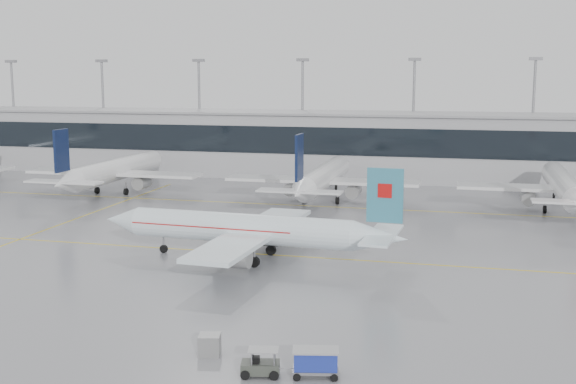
% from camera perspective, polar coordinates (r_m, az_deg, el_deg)
% --- Properties ---
extents(ground, '(320.00, 320.00, 0.00)m').
position_cam_1_polar(ground, '(79.18, -2.11, -4.93)').
color(ground, gray).
rests_on(ground, ground).
extents(taxi_line_main, '(120.00, 0.25, 0.01)m').
position_cam_1_polar(taxi_line_main, '(79.18, -2.11, -4.93)').
color(taxi_line_main, gold).
rests_on(taxi_line_main, ground).
extents(taxi_line_north, '(120.00, 0.25, 0.01)m').
position_cam_1_polar(taxi_line_north, '(107.67, 2.32, -1.13)').
color(taxi_line_north, gold).
rests_on(taxi_line_north, ground).
extents(taxi_line_cross, '(0.25, 60.00, 0.01)m').
position_cam_1_polar(taxi_line_cross, '(104.36, -15.79, -1.81)').
color(taxi_line_cross, gold).
rests_on(taxi_line_cross, ground).
extents(terminal, '(180.00, 15.00, 12.00)m').
position_cam_1_polar(terminal, '(138.05, 5.05, 3.65)').
color(terminal, '#9B9B9E').
rests_on(terminal, ground).
extents(terminal_glass, '(180.00, 0.20, 5.00)m').
position_cam_1_polar(terminal_glass, '(130.49, 4.54, 4.00)').
color(terminal_glass, black).
rests_on(terminal_glass, ground).
extents(terminal_roof, '(182.00, 16.00, 0.40)m').
position_cam_1_polar(terminal_roof, '(137.58, 5.09, 6.22)').
color(terminal_roof, gray).
rests_on(terminal_roof, ground).
extents(light_masts, '(156.40, 1.00, 22.60)m').
position_cam_1_polar(light_masts, '(143.45, 5.47, 6.80)').
color(light_masts, gray).
rests_on(light_masts, ground).
extents(air_canada_jet, '(33.93, 26.48, 10.36)m').
position_cam_1_polar(air_canada_jet, '(76.01, -2.85, -3.02)').
color(air_canada_jet, white).
rests_on(air_canada_jet, ground).
extents(parked_jet_b, '(29.64, 36.96, 11.72)m').
position_cam_1_polar(parked_jet_b, '(122.34, -13.57, 1.63)').
color(parked_jet_b, silver).
rests_on(parked_jet_b, ground).
extents(parked_jet_c, '(29.64, 36.96, 11.72)m').
position_cam_1_polar(parked_jet_c, '(110.64, 2.73, 1.09)').
color(parked_jet_c, silver).
rests_on(parked_jet_c, ground).
extents(parked_jet_d, '(29.64, 36.96, 11.72)m').
position_cam_1_polar(parked_jet_d, '(109.39, 21.01, 0.39)').
color(parked_jet_d, silver).
rests_on(parked_jet_d, ground).
extents(baggage_tug, '(3.82, 2.04, 1.81)m').
position_cam_1_polar(baggage_tug, '(48.31, -2.20, -13.60)').
color(baggage_tug, '#373B34').
rests_on(baggage_tug, ground).
extents(baggage_cart, '(3.26, 2.24, 1.85)m').
position_cam_1_polar(baggage_cart, '(48.03, 2.20, -13.17)').
color(baggage_cart, gray).
rests_on(baggage_cart, ground).
extents(gse_unit, '(1.75, 1.67, 1.49)m').
position_cam_1_polar(gse_unit, '(51.77, -6.21, -11.92)').
color(gse_unit, gray).
rests_on(gse_unit, ground).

